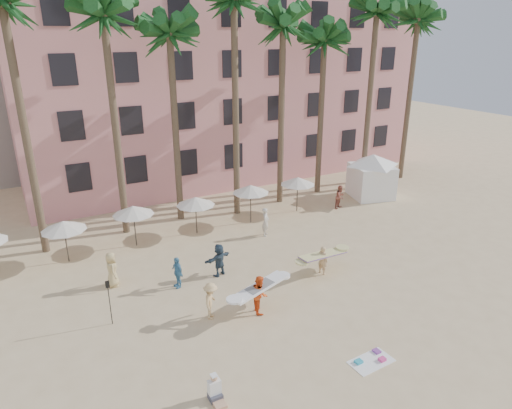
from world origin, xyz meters
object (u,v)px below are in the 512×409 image
object	(u,v)px
cabana	(372,172)
carrier_white	(260,293)
pink_hotel	(218,84)
carrier_yellow	(323,258)

from	to	relation	value
cabana	carrier_white	world-z (taller)	cabana
pink_hotel	carrier_yellow	world-z (taller)	pink_hotel
pink_hotel	carrier_white	size ratio (longest dim) A/B	10.94
carrier_white	pink_hotel	bearing A→B (deg)	69.27
cabana	carrier_yellow	size ratio (longest dim) A/B	1.85
cabana	carrier_white	bearing A→B (deg)	-148.30
cabana	carrier_yellow	xyz separation A→B (m)	(-11.03, -8.29, -1.13)
carrier_yellow	carrier_white	distance (m)	5.02
pink_hotel	carrier_yellow	bearing A→B (deg)	-100.48
pink_hotel	cabana	xyz separation A→B (m)	(6.98, -13.60, -5.93)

